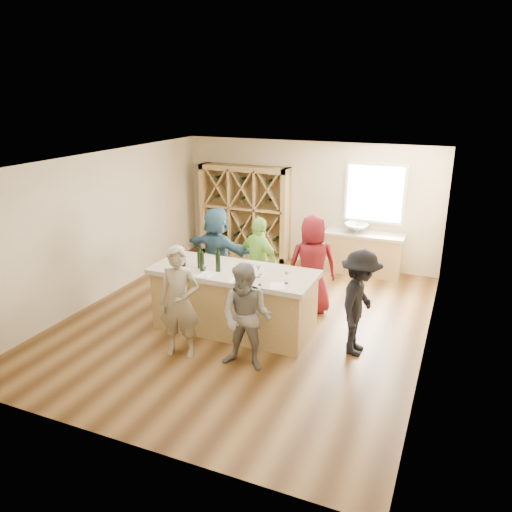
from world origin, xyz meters
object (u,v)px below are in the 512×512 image
at_px(wine_bottle_a, 184,258).
at_px(person_far_right, 312,265).
at_px(wine_bottle_d, 202,261).
at_px(person_near_left, 179,302).
at_px(person_near_right, 246,317).
at_px(wine_bottle_e, 218,262).
at_px(person_far_left, 217,252).
at_px(wine_rack, 245,212).
at_px(person_far_mid, 259,262).
at_px(person_server, 359,303).
at_px(wine_bottle_c, 199,260).
at_px(tasting_counter_base, 234,302).
at_px(sink, 356,228).

relative_size(wine_bottle_a, person_far_right, 0.15).
distance_m(wine_bottle_d, person_near_left, 0.91).
distance_m(wine_bottle_a, person_near_right, 1.80).
height_order(wine_bottle_e, person_far_left, person_far_left).
xyz_separation_m(wine_rack, wine_bottle_d, (1.01, -3.91, 0.14)).
xyz_separation_m(person_far_mid, person_far_right, (1.01, 0.05, 0.06)).
height_order(person_near_left, person_far_mid, person_near_left).
distance_m(wine_bottle_e, person_server, 2.32).
bearing_deg(person_near_right, wine_bottle_c, 142.91).
bearing_deg(tasting_counter_base, person_far_right, 50.67).
height_order(tasting_counter_base, person_far_left, person_far_left).
relative_size(wine_rack, person_far_right, 1.21).
xyz_separation_m(sink, tasting_counter_base, (-1.24, -3.61, -0.51)).
relative_size(person_near_right, person_server, 0.96).
relative_size(wine_bottle_e, person_far_right, 0.18).
distance_m(person_near_left, person_server, 2.71).
distance_m(sink, wine_bottle_e, 4.04).
xyz_separation_m(wine_bottle_c, person_far_right, (1.54, 1.33, -0.31)).
bearing_deg(wine_bottle_d, person_far_mid, 72.73).
bearing_deg(person_server, person_far_left, 69.85).
distance_m(wine_bottle_e, person_far_right, 1.83).
relative_size(wine_bottle_c, person_far_right, 0.15).
bearing_deg(wine_bottle_d, person_far_right, 44.89).
height_order(tasting_counter_base, wine_bottle_d, wine_bottle_d).
relative_size(person_near_left, person_far_right, 0.96).
bearing_deg(person_near_left, wine_rack, 88.90).
bearing_deg(person_far_mid, wine_rack, -37.66).
height_order(sink, person_near_left, person_near_left).
height_order(sink, wine_bottle_e, wine_bottle_e).
height_order(person_server, person_far_left, person_far_left).
bearing_deg(person_far_mid, wine_bottle_e, 105.24).
bearing_deg(wine_rack, person_far_right, -45.46).
distance_m(person_far_right, person_far_left, 1.96).
relative_size(wine_bottle_c, person_near_right, 0.17).
height_order(wine_bottle_c, person_far_right, person_far_right).
bearing_deg(person_near_right, wine_bottle_e, 134.14).
bearing_deg(person_near_left, wine_bottle_e, 63.93).
height_order(wine_bottle_a, person_far_right, person_far_right).
bearing_deg(wine_rack, person_far_left, -78.53).
distance_m(person_near_right, person_far_left, 2.85).
xyz_separation_m(tasting_counter_base, person_server, (2.07, 0.05, 0.33)).
xyz_separation_m(wine_bottle_e, person_near_right, (0.88, -0.86, -0.45)).
relative_size(wine_bottle_c, wine_bottle_d, 0.86).
bearing_deg(wine_bottle_e, tasting_counter_base, 38.99).
height_order(sink, person_far_right, person_far_right).
bearing_deg(sink, wine_bottle_d, -113.81).
bearing_deg(person_far_left, person_server, 169.80).
xyz_separation_m(wine_bottle_c, wine_bottle_e, (0.36, -0.02, 0.03)).
distance_m(wine_bottle_d, person_server, 2.57).
relative_size(wine_bottle_e, person_far_left, 0.19).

